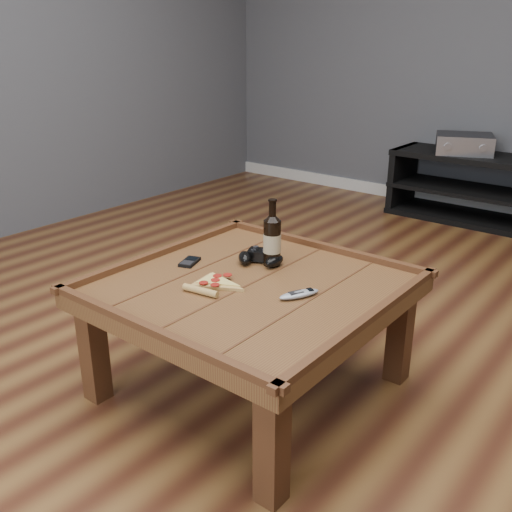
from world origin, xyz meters
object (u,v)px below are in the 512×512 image
Objects in this scene: remote_control at (299,294)px; av_receiver at (464,144)px; media_console at (487,191)px; game_controller at (261,257)px; coffee_table at (251,298)px; pizza_slice at (213,284)px; beer_bottle at (272,239)px; smartphone at (190,262)px.

remote_control is 0.33× the size of av_receiver.
media_console is 2.86× the size of av_receiver.
media_console is 2.58m from game_controller.
remote_control is at bearing -85.70° from media_console.
remote_control is (0.21, -2.73, 0.22)m from media_console.
av_receiver reaches higher than media_console.
coffee_table is 0.74× the size of media_console.
pizza_slice is 1.70× the size of remote_control.
beer_bottle is 0.55× the size of av_receiver.
av_receiver is (-0.21, -0.00, 0.32)m from media_console.
beer_bottle reaches higher than smartphone.
pizza_slice is at bearing -91.90° from media_console.
coffee_table is 3.74× the size of pizza_slice.
media_console is (0.00, 2.75, -0.15)m from coffee_table.
pizza_slice reaches higher than coffee_table.
remote_control is at bearing -104.25° from av_receiver.
beer_bottle reaches higher than coffee_table.
av_receiver is (-0.21, 2.75, 0.18)m from coffee_table.
remote_control is (0.21, 0.02, 0.07)m from coffee_table.
beer_bottle is at bearing 170.14° from remote_control.
av_receiver is at bearing 124.09° from remote_control.
pizza_slice is 2.37× the size of smartphone.
beer_bottle is at bearing 16.01° from smartphone.
game_controller is (-0.10, -2.57, 0.23)m from media_console.
remote_control is at bearing -50.92° from game_controller.
smartphone is 0.72× the size of remote_control.
coffee_table is 0.33m from smartphone.
coffee_table is at bearing -74.86° from beer_bottle.
pizza_slice is 0.32m from remote_control.
coffee_table is 2.76m from av_receiver.
remote_control is (0.30, 0.12, 0.00)m from pizza_slice.
game_controller reaches higher than coffee_table.
beer_bottle is 0.35m from smartphone.
beer_bottle is 0.10m from game_controller.
coffee_table is 0.15m from pizza_slice.
pizza_slice is 0.56× the size of av_receiver.
media_console is 8.65× the size of remote_control.
pizza_slice is (-0.09, -0.10, 0.07)m from coffee_table.
game_controller is at bearing -92.18° from media_console.
av_receiver is at bearing 83.59° from pizza_slice.
av_receiver reaches higher than pizza_slice.
coffee_table is 5.36× the size of game_controller.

